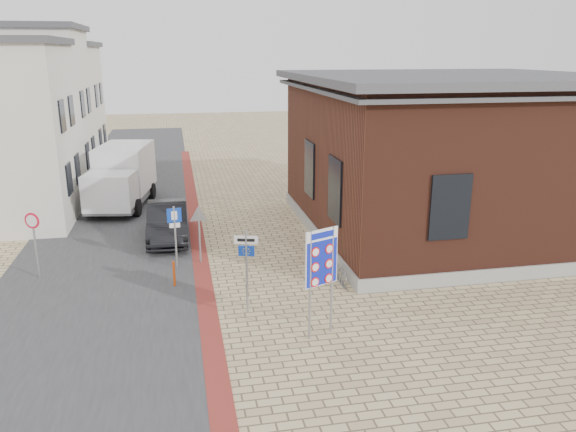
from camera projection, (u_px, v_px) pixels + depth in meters
name	position (u px, v px, depth m)	size (l,w,h in m)	color
ground	(275.00, 315.00, 17.05)	(120.00, 120.00, 0.00)	tan
road_strip	(126.00, 200.00, 30.13)	(7.00, 60.00, 0.02)	#38383A
curb_strip	(195.00, 223.00, 26.08)	(0.60, 40.00, 0.02)	maroon
brick_building	(450.00, 152.00, 24.35)	(13.00, 13.00, 6.80)	gray
townhouse_mid	(19.00, 111.00, 30.63)	(7.40, 6.40, 9.10)	beige
townhouse_far	(43.00, 108.00, 36.39)	(7.40, 6.40, 8.30)	beige
bike_rack	(339.00, 273.00, 19.55)	(0.08, 1.80, 0.60)	slate
sedan	(168.00, 221.00, 23.76)	(1.63, 4.69, 1.54)	black
box_truck	(122.00, 176.00, 28.62)	(3.27, 6.15, 3.06)	slate
border_sign	(321.00, 260.00, 15.20)	(1.00, 0.47, 3.14)	gray
essen_sign	(247.00, 259.00, 16.69)	(0.70, 0.23, 2.64)	gray
parking_sign	(175.00, 227.00, 20.29)	(0.52, 0.11, 2.36)	gray
yield_sign	(199.00, 221.00, 20.78)	(0.78, 0.08, 2.20)	gray
speed_sign	(34.00, 235.00, 19.39)	(0.53, 0.26, 2.40)	gray
bollard	(174.00, 274.00, 19.00)	(0.08, 0.08, 0.90)	#E4480C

